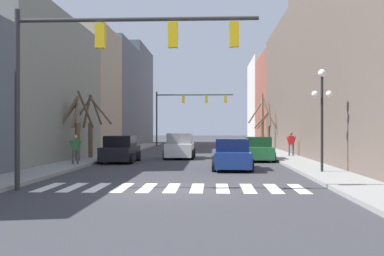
% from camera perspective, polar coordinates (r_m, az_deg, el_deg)
% --- Properties ---
extents(ground_plane, '(240.00, 240.00, 0.00)m').
position_cam_1_polar(ground_plane, '(15.42, -2.81, -8.01)').
color(ground_plane, '#38383D').
extents(sidewalk_right, '(2.21, 90.00, 0.15)m').
position_cam_1_polar(sidewalk_right, '(16.19, 21.44, -7.35)').
color(sidewalk_right, gray).
rests_on(sidewalk_right, ground_plane).
extents(building_row_left, '(6.00, 59.60, 13.37)m').
position_cam_1_polar(building_row_left, '(44.30, -13.37, 4.28)').
color(building_row_left, '#515B66').
rests_on(building_row_left, ground_plane).
extents(building_row_right, '(6.00, 72.28, 13.25)m').
position_cam_1_polar(building_row_right, '(46.36, 14.23, 5.16)').
color(building_row_right, '#66564C').
rests_on(building_row_right, ground_plane).
extents(crosswalk_stripes, '(9.45, 2.60, 0.01)m').
position_cam_1_polar(crosswalk_stripes, '(16.21, -2.54, -7.61)').
color(crosswalk_stripes, white).
rests_on(crosswalk_stripes, ground_plane).
extents(traffic_signal_near, '(8.36, 0.28, 6.24)m').
position_cam_1_polar(traffic_signal_near, '(15.77, -10.67, 9.31)').
color(traffic_signal_near, '#2D2D2D').
rests_on(traffic_signal_near, ground_plane).
extents(traffic_signal_far, '(9.28, 0.28, 6.55)m').
position_cam_1_polar(traffic_signal_far, '(53.83, -0.84, 2.97)').
color(traffic_signal_far, '#2D2D2D').
rests_on(traffic_signal_far, ground_plane).
extents(street_lamp_right_corner, '(0.95, 0.36, 4.71)m').
position_cam_1_polar(street_lamp_right_corner, '(21.51, 16.18, 3.49)').
color(street_lamp_right_corner, black).
rests_on(street_lamp_right_corner, sidewalk_right).
extents(car_parked_right_far, '(2.10, 4.25, 1.67)m').
position_cam_1_polar(car_parked_right_far, '(28.59, -9.09, -2.76)').
color(car_parked_right_far, black).
rests_on(car_parked_right_far, ground_plane).
extents(car_driving_away_lane, '(2.04, 4.33, 1.60)m').
position_cam_1_polar(car_driving_away_lane, '(23.43, 5.04, -3.44)').
color(car_driving_away_lane, navy).
rests_on(car_driving_away_lane, ground_plane).
extents(car_driving_toward_lane, '(2.10, 4.21, 1.79)m').
position_cam_1_polar(car_driving_toward_lane, '(31.92, -1.55, -2.39)').
color(car_driving_toward_lane, white).
rests_on(car_driving_toward_lane, ground_plane).
extents(car_parked_right_near, '(2.00, 4.45, 1.58)m').
position_cam_1_polar(car_parked_right_near, '(29.93, 8.30, -2.71)').
color(car_parked_right_near, '#236B38').
rests_on(car_parked_right_near, ground_plane).
extents(pedestrian_crossing_street, '(0.70, 0.23, 1.62)m').
position_cam_1_polar(pedestrian_crossing_street, '(25.75, -14.59, -2.34)').
color(pedestrian_crossing_street, '#4C4C51').
rests_on(pedestrian_crossing_street, sidewalk_left).
extents(pedestrian_on_left_sidewalk, '(0.74, 0.26, 1.71)m').
position_cam_1_polar(pedestrian_on_left_sidewalk, '(33.34, 12.48, -1.72)').
color(pedestrian_on_left_sidewalk, '#4C4C51').
rests_on(pedestrian_on_left_sidewalk, sidewalk_right).
extents(street_tree_right_mid, '(2.60, 3.69, 5.96)m').
position_cam_1_polar(street_tree_right_mid, '(50.75, 8.90, 0.92)').
color(street_tree_right_mid, brown).
rests_on(street_tree_right_mid, sidewalk_right).
extents(street_tree_right_far, '(2.15, 2.22, 4.38)m').
position_cam_1_polar(street_tree_right_far, '(45.29, 9.60, -0.09)').
color(street_tree_right_far, brown).
rests_on(street_tree_right_far, sidewalk_right).
extents(street_tree_left_far, '(2.95, 1.93, 4.34)m').
position_cam_1_polar(street_tree_left_far, '(31.59, -12.69, 0.13)').
color(street_tree_left_far, brown).
rests_on(street_tree_left_far, sidewalk_left).
extents(street_tree_left_near, '(1.75, 2.79, 4.34)m').
position_cam_1_polar(street_tree_left_near, '(28.76, -14.40, 0.21)').
color(street_tree_left_near, brown).
rests_on(street_tree_left_near, sidewalk_left).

